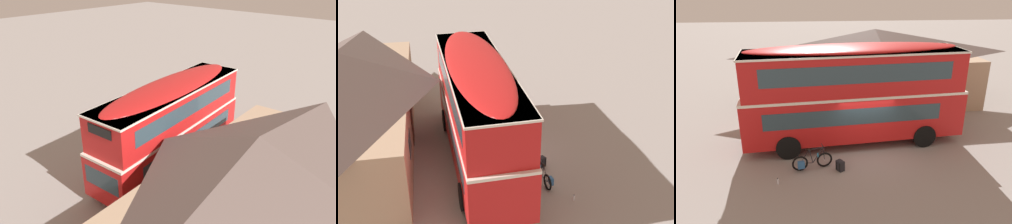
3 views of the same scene
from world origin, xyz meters
The scene contains 6 objects.
ground_plane centered at (0.00, 0.00, 0.00)m, with size 120.00×120.00×0.00m, color gray.
double_decker_bus centered at (-0.43, 1.13, 2.64)m, with size 10.51×3.39×4.79m.
touring_bicycle centered at (-2.53, -1.34, 0.37)m, with size 1.71×0.69×1.01m.
backpack_on_ground centered at (-1.32, -1.55, 0.25)m, with size 0.38×0.41×0.49m.
water_bottle_clear_plastic centered at (-3.83, -2.30, 0.12)m, with size 0.08×0.08×0.25m.
pub_building centered at (1.68, 7.13, 2.41)m, with size 13.32×6.81×4.72m.
Camera 3 is at (-2.31, -13.13, 7.21)m, focal length 34.22 mm.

